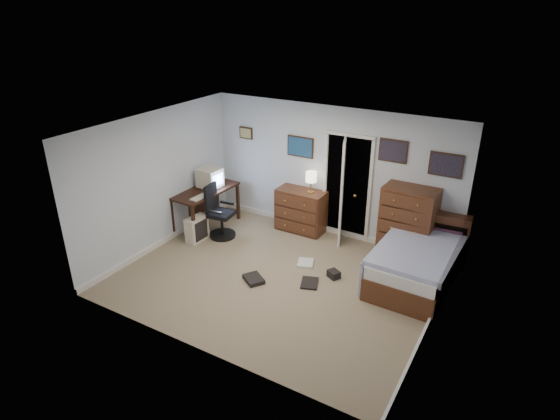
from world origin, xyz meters
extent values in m
cube|color=gray|center=(0.00, 0.00, -0.01)|extent=(5.00, 4.00, 0.02)
cube|color=black|center=(-2.20, 0.93, 0.79)|extent=(0.73, 1.45, 0.04)
cube|color=black|center=(-2.52, 0.29, 0.39)|extent=(0.06, 0.06, 0.77)
cube|color=black|center=(-1.96, 0.25, 0.39)|extent=(0.06, 0.06, 0.77)
cube|color=black|center=(-2.44, 1.61, 0.39)|extent=(0.06, 0.06, 0.77)
cube|color=black|center=(-1.88, 1.58, 0.39)|extent=(0.06, 0.06, 0.77)
cube|color=black|center=(-2.50, 0.95, 0.43)|extent=(0.11, 1.30, 0.54)
cube|color=beige|center=(-2.18, 1.08, 1.02)|extent=(0.44, 0.42, 0.37)
cube|color=#8CB2F2|center=(-1.97, 1.07, 1.02)|extent=(0.03, 0.30, 0.24)
cube|color=beige|center=(-2.18, 1.08, 0.83)|extent=(0.29, 0.29, 0.02)
cube|color=beige|center=(-2.02, 0.58, 0.83)|extent=(0.19, 0.44, 0.03)
cube|color=beige|center=(-2.00, 0.38, 0.24)|extent=(0.24, 0.47, 0.49)
cube|color=black|center=(-1.89, 0.37, 0.24)|extent=(0.03, 0.33, 0.38)
cylinder|color=black|center=(-1.69, 0.76, 0.03)|extent=(0.57, 0.57, 0.06)
cylinder|color=black|center=(-1.69, 0.76, 0.24)|extent=(0.07, 0.07, 0.39)
cube|color=black|center=(-1.69, 0.76, 0.48)|extent=(0.48, 0.48, 0.08)
cube|color=black|center=(-1.90, 0.73, 0.78)|extent=(0.11, 0.40, 0.54)
cube|color=black|center=(-1.66, 0.52, 0.62)|extent=(0.30, 0.08, 0.04)
cube|color=black|center=(-1.72, 0.99, 0.62)|extent=(0.30, 0.08, 0.04)
cube|color=maroon|center=(-2.32, 2.20, 0.45)|extent=(0.18, 0.18, 0.89)
cube|color=#552E1B|center=(-0.50, 1.77, 0.42)|extent=(0.96, 0.49, 0.85)
cylinder|color=gold|center=(-0.30, 1.77, 0.86)|extent=(0.13, 0.13, 0.02)
cylinder|color=gold|center=(-0.30, 1.77, 0.99)|extent=(0.03, 0.03, 0.25)
cylinder|color=beige|center=(-0.30, 1.77, 1.17)|extent=(0.21, 0.21, 0.19)
cube|color=black|center=(0.35, 2.30, 1.00)|extent=(0.90, 0.60, 2.00)
cube|color=white|center=(-0.10, 1.97, 1.00)|extent=(0.06, 0.05, 2.00)
cube|color=white|center=(0.80, 1.97, 1.00)|extent=(0.06, 0.05, 2.00)
cube|color=white|center=(0.35, 1.97, 2.02)|extent=(0.96, 0.05, 0.06)
cube|color=white|center=(0.31, 1.86, 1.00)|extent=(0.31, 0.77, 2.00)
sphere|color=gold|center=(0.62, 1.71, 1.00)|extent=(0.06, 0.06, 0.06)
cube|color=#552E1B|center=(1.60, 1.75, 0.67)|extent=(0.93, 0.58, 1.33)
cube|color=#552E1B|center=(2.10, 1.88, 0.47)|extent=(1.05, 0.32, 0.94)
cube|color=black|center=(2.10, 1.80, 0.64)|extent=(0.96, 0.16, 0.31)
cube|color=maroon|center=(2.10, 1.80, 0.60)|extent=(0.84, 0.18, 0.23)
cube|color=#552E1B|center=(2.00, 1.20, 0.19)|extent=(1.18, 2.26, 0.39)
cube|color=white|center=(2.00, 1.20, 0.49)|extent=(1.14, 2.21, 0.20)
cube|color=#616DB5|center=(2.00, 1.08, 0.61)|extent=(1.24, 1.93, 0.11)
cube|color=#616DB5|center=(1.41, 1.10, 0.31)|extent=(0.11, 1.89, 0.60)
cube|color=slate|center=(2.03, 2.03, 0.66)|extent=(0.62, 0.44, 0.14)
cube|color=#331E11|center=(-1.90, 1.98, 1.75)|extent=(0.30, 0.03, 0.24)
cube|color=#939250|center=(-1.90, 1.96, 1.75)|extent=(0.25, 0.01, 0.19)
cube|color=#331E11|center=(-0.65, 1.98, 1.65)|extent=(0.55, 0.03, 0.40)
cube|color=navy|center=(-0.65, 1.96, 1.65)|extent=(0.50, 0.01, 0.35)
cube|color=#331E11|center=(1.15, 1.98, 1.85)|extent=(0.50, 0.03, 0.40)
cube|color=black|center=(1.15, 1.96, 1.85)|extent=(0.45, 0.01, 0.35)
cube|color=#331E11|center=(2.05, 1.98, 1.75)|extent=(0.55, 0.03, 0.40)
cube|color=black|center=(2.05, 1.96, 1.75)|extent=(0.50, 0.01, 0.35)
cube|color=black|center=(0.54, 0.12, 0.02)|extent=(0.37, 0.42, 0.04)
cube|color=black|center=(-0.30, -0.27, 0.04)|extent=(0.44, 0.42, 0.07)
cube|color=silver|center=(0.20, 0.64, 0.02)|extent=(0.36, 0.38, 0.04)
cube|color=black|center=(0.80, 0.50, 0.06)|extent=(0.25, 0.23, 0.12)
camera|label=1|loc=(3.36, -5.68, 4.25)|focal=30.00mm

